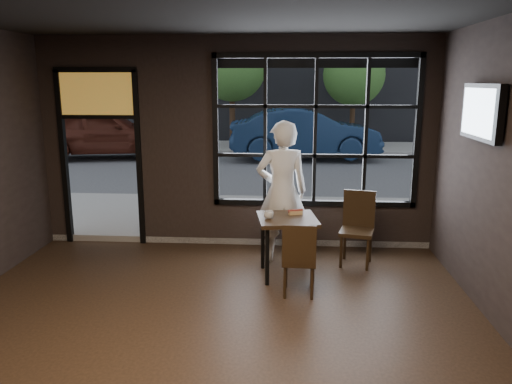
# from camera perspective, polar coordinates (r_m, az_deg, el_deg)

# --- Properties ---
(floor) EXTENTS (6.00, 7.00, 0.02)m
(floor) POSITION_cam_1_polar(r_m,az_deg,el_deg) (4.82, -6.91, -19.49)
(floor) COLOR black
(floor) RESTS_ON ground
(window_frame) EXTENTS (3.06, 0.12, 2.28)m
(window_frame) POSITION_cam_1_polar(r_m,az_deg,el_deg) (7.55, 6.78, 6.90)
(window_frame) COLOR black
(window_frame) RESTS_ON ground
(stained_transom) EXTENTS (1.20, 0.06, 0.70)m
(stained_transom) POSITION_cam_1_polar(r_m,az_deg,el_deg) (8.05, -17.72, 10.68)
(stained_transom) COLOR orange
(stained_transom) RESTS_ON ground
(street_asphalt) EXTENTS (60.00, 41.00, 0.04)m
(street_asphalt) POSITION_cam_1_polar(r_m,az_deg,el_deg) (28.13, 2.18, 7.41)
(street_asphalt) COLOR #545456
(street_asphalt) RESTS_ON ground
(cafe_table) EXTENTS (0.85, 0.85, 0.81)m
(cafe_table) POSITION_cam_1_polar(r_m,az_deg,el_deg) (6.62, 3.54, -6.24)
(cafe_table) COLOR black
(cafe_table) RESTS_ON floor
(chair_near) EXTENTS (0.41, 0.41, 0.92)m
(chair_near) POSITION_cam_1_polar(r_m,az_deg,el_deg) (6.07, 4.94, -7.50)
(chair_near) COLOR black
(chair_near) RESTS_ON floor
(chair_window) EXTENTS (0.54, 0.54, 1.03)m
(chair_window) POSITION_cam_1_polar(r_m,az_deg,el_deg) (7.10, 11.44, -4.22)
(chair_window) COLOR black
(chair_window) RESTS_ON floor
(man) EXTENTS (0.81, 0.60, 2.01)m
(man) POSITION_cam_1_polar(r_m,az_deg,el_deg) (7.06, 2.98, 0.04)
(man) COLOR white
(man) RESTS_ON floor
(hotdog) EXTENTS (0.21, 0.14, 0.06)m
(hotdog) POSITION_cam_1_polar(r_m,az_deg,el_deg) (6.64, 4.54, -2.32)
(hotdog) COLOR tan
(hotdog) RESTS_ON cafe_table
(cup) EXTENTS (0.14, 0.14, 0.10)m
(cup) POSITION_cam_1_polar(r_m,az_deg,el_deg) (6.42, 1.45, -2.63)
(cup) COLOR silver
(cup) RESTS_ON cafe_table
(tv) EXTENTS (0.12, 1.05, 0.62)m
(tv) POSITION_cam_1_polar(r_m,az_deg,el_deg) (6.09, 24.41, 8.32)
(tv) COLOR black
(tv) RESTS_ON wall_right
(navy_car) EXTENTS (4.92, 2.07, 1.58)m
(navy_car) POSITION_cam_1_polar(r_m,az_deg,el_deg) (16.25, 5.54, 6.75)
(navy_car) COLOR #122440
(navy_car) RESTS_ON street_asphalt
(maroon_car) EXTENTS (4.95, 2.79, 1.59)m
(maroon_car) POSITION_cam_1_polar(r_m,az_deg,el_deg) (17.26, -17.08, 6.61)
(maroon_car) COLOR #42180F
(maroon_car) RESTS_ON street_asphalt
(tree_left) EXTENTS (2.51, 2.51, 4.28)m
(tree_left) POSITION_cam_1_polar(r_m,az_deg,el_deg) (18.68, -2.78, 14.08)
(tree_left) COLOR #332114
(tree_left) RESTS_ON street_asphalt
(tree_right) EXTENTS (2.27, 2.27, 3.87)m
(tree_right) POSITION_cam_1_polar(r_m,az_deg,el_deg) (19.18, 11.13, 12.96)
(tree_right) COLOR #332114
(tree_right) RESTS_ON street_asphalt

